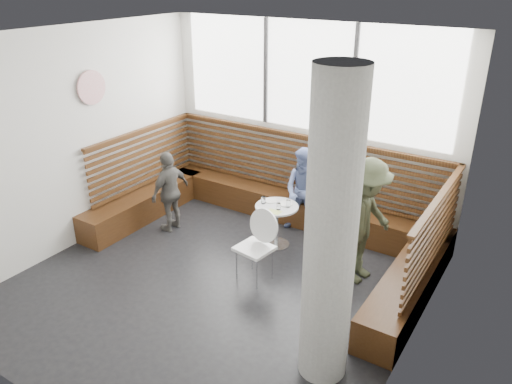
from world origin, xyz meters
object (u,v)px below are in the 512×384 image
Objects in this scene: concrete_column at (331,236)px; child_left at (170,191)px; adult_man at (364,222)px; child_back at (305,192)px; cafe_table at (277,217)px; cafe_chair at (257,240)px.

concrete_column is 3.86m from child_left.
adult_man is 1.47m from child_back.
cafe_table is 0.66m from child_back.
concrete_column is 2.44× the size of child_left.
cafe_chair is 1.96m from child_left.
cafe_chair is 0.75× the size of child_left.
cafe_table is 0.68× the size of cafe_chair.
cafe_table is 1.47m from adult_man.
concrete_column is 3.27× the size of cafe_chair.
child_back reaches higher than cafe_table.
child_back reaches higher than cafe_chair.
cafe_chair is 0.70× the size of child_back.
cafe_chair is (-1.51, 1.10, -1.02)m from concrete_column.
cafe_table is at bearing 112.20° from cafe_chair.
adult_man is (1.41, -0.16, 0.39)m from cafe_table.
adult_man is (1.19, 0.72, 0.29)m from cafe_chair.
child_left is at bearing 155.89° from concrete_column.
concrete_column reaches higher than cafe_chair.
child_back is (-1.56, 2.57, -0.90)m from concrete_column.
child_back reaches higher than child_left.
cafe_table is at bearing 95.52° from adult_man.
child_back is (-0.06, 1.47, 0.13)m from cafe_chair.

